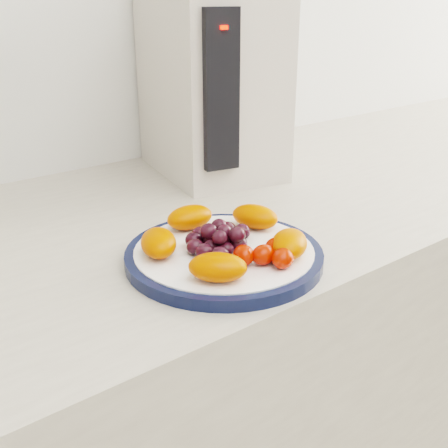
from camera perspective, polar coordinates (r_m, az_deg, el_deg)
counter at (r=1.10m, az=-3.66°, el=-21.26°), size 3.50×0.60×0.90m
plate_rim at (r=0.69m, az=-0.00°, el=-3.26°), size 0.24×0.24×0.01m
plate_face at (r=0.69m, az=-0.00°, el=-3.18°), size 0.22×0.22×0.02m
appliance_body at (r=1.01m, az=-1.34°, el=14.33°), size 0.23×0.29×0.32m
appliance_panel at (r=0.87m, az=-0.32°, el=13.28°), size 0.06×0.03×0.24m
appliance_led at (r=0.85m, az=-0.02°, el=19.34°), size 0.01×0.01×0.01m
fruit_plate at (r=0.68m, az=0.18°, el=-1.49°), size 0.21×0.20×0.03m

